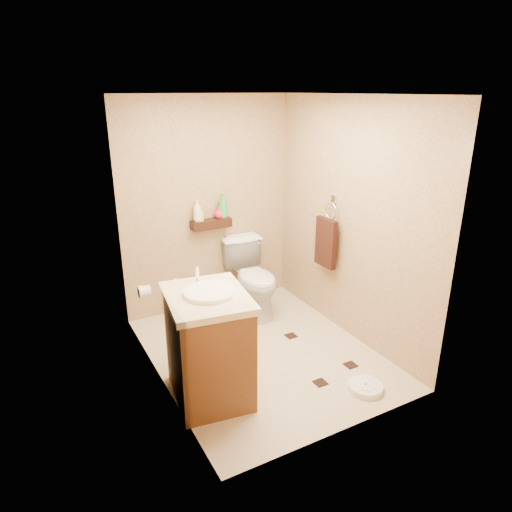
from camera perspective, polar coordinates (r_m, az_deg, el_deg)
ground at (r=4.59m, az=0.70°, el=-11.92°), size 2.50×2.50×0.00m
wall_back at (r=5.17m, az=-6.04°, el=6.17°), size 2.00×0.04×2.40m
wall_front at (r=3.13m, az=12.05°, el=-3.68°), size 2.00×0.04×2.40m
wall_left at (r=3.73m, az=-12.78°, el=0.21°), size 0.04×2.50×2.40m
wall_right at (r=4.64m, az=11.65°, el=4.23°), size 0.04×2.50×2.40m
ceiling at (r=3.89m, az=0.86°, el=19.57°), size 2.00×2.50×0.02m
wall_shelf at (r=5.15m, az=-5.63°, el=4.04°), size 0.46×0.14×0.10m
floor_accents at (r=4.58m, az=1.74°, el=-12.02°), size 1.32×1.32×0.01m
toilet at (r=5.20m, az=-0.37°, el=-2.74°), size 0.51×0.84×0.83m
vanity at (r=3.80m, az=-5.93°, el=-10.97°), size 0.73×0.84×1.08m
bathroom_scale at (r=4.18m, az=13.52°, el=-15.66°), size 0.34×0.34×0.06m
toilet_brush at (r=5.21m, az=-9.80°, el=-6.00°), size 0.11×0.11×0.49m
towel_ring at (r=4.84m, az=8.77°, el=1.94°), size 0.12×0.30×0.76m
toilet_paper at (r=4.55m, az=-13.80°, el=-4.32°), size 0.12×0.11×0.12m
bottle_a at (r=5.05m, az=-7.36°, el=5.64°), size 0.13×0.13×0.24m
bottle_b at (r=5.07m, az=-7.01°, el=5.22°), size 0.09×0.09×0.15m
bottle_c at (r=5.15m, az=-4.66°, el=5.45°), size 0.15×0.15×0.14m
bottle_d at (r=5.16m, az=-4.15°, el=6.29°), size 0.15×0.15×0.28m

